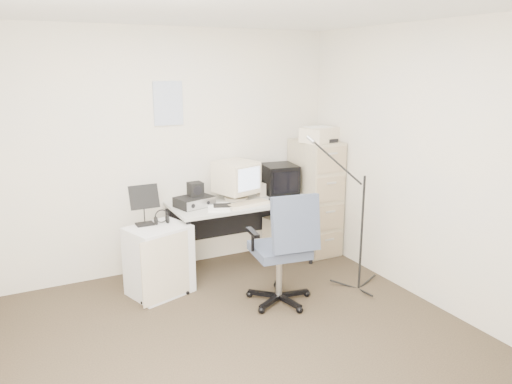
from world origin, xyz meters
name	(u,v)px	position (x,y,z in m)	size (l,w,h in m)	color
floor	(249,344)	(0.00, 0.00, -0.01)	(3.60, 3.60, 0.01)	#2E271C
ceiling	(247,7)	(0.00, 0.00, 2.50)	(3.60, 3.60, 0.01)	white
wall_back	(172,152)	(0.00, 1.80, 1.25)	(3.60, 0.02, 2.50)	beige
wall_front	(439,283)	(0.00, -1.80, 1.25)	(3.60, 0.02, 2.50)	beige
wall_right	(430,167)	(1.80, 0.00, 1.25)	(0.02, 3.60, 2.50)	beige
wall_calendar	(168,103)	(-0.02, 1.79, 1.75)	(0.30, 0.02, 0.44)	white
filing_cabinet	(315,197)	(1.58, 1.48, 0.65)	(0.40, 0.60, 1.30)	#C3B488
printer	(320,135)	(1.58, 1.42, 1.38)	(0.41, 0.28, 0.16)	beige
desk	(242,234)	(0.63, 1.45, 0.36)	(1.50, 0.70, 0.73)	#A8AA99
crt_monitor	(236,180)	(0.61, 1.54, 0.94)	(0.37, 0.39, 0.41)	beige
crt_tv	(279,179)	(1.16, 1.57, 0.89)	(0.35, 0.37, 0.32)	black
desk_speaker	(261,190)	(0.91, 1.53, 0.80)	(0.08, 0.08, 0.14)	beige
keyboard	(248,204)	(0.62, 1.26, 0.74)	(0.46, 0.16, 0.03)	beige
mouse	(274,201)	(0.91, 1.24, 0.75)	(0.07, 0.12, 0.04)	black
radio_receiver	(194,202)	(0.11, 1.48, 0.78)	(0.36, 0.25, 0.10)	black
radio_speaker	(195,189)	(0.14, 1.51, 0.90)	(0.14, 0.13, 0.14)	black
papers	(219,207)	(0.31, 1.30, 0.74)	(0.22, 0.30, 0.02)	white
pc_tower	(281,237)	(1.17, 1.54, 0.21)	(0.20, 0.44, 0.41)	beige
office_chair	(279,248)	(0.57, 0.52, 0.53)	(0.61, 0.61, 1.06)	#3A3E49
side_cart	(159,260)	(-0.36, 1.20, 0.33)	(0.54, 0.43, 0.66)	silver
music_stand	(144,204)	(-0.44, 1.31, 0.86)	(0.27, 0.14, 0.40)	black
headphones	(162,219)	(-0.29, 1.27, 0.71)	(0.15, 0.15, 0.03)	black
mic_stand	(363,216)	(1.41, 0.41, 0.74)	(0.02, 0.02, 1.48)	black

